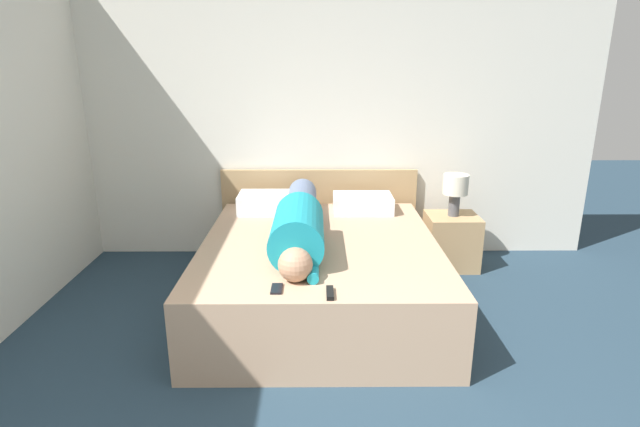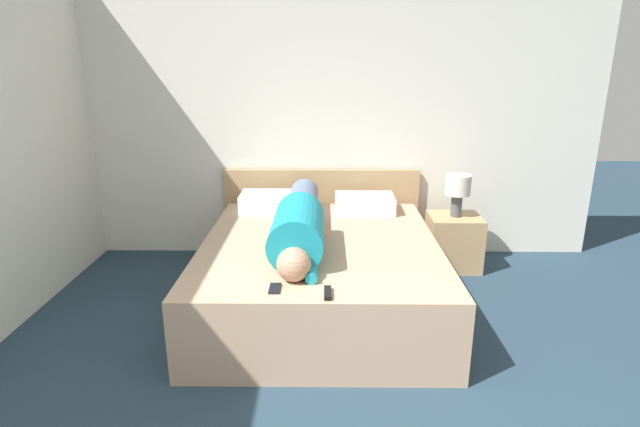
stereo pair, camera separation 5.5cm
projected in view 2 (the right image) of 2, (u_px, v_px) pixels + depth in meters
name	position (u px, v px, depth m)	size (l,w,h in m)	color
wall_back	(312.00, 115.00, 4.48)	(5.20, 0.06, 2.60)	silver
bed	(320.00, 274.00, 3.67)	(1.68, 1.97, 0.52)	tan
headboard	(321.00, 212.00, 4.67)	(1.80, 0.04, 0.81)	tan
nightstand	(453.00, 242.00, 4.39)	(0.44, 0.39, 0.48)	tan
table_lamp	(458.00, 189.00, 4.24)	(0.21, 0.21, 0.36)	#4C4C51
person_lying	(299.00, 222.00, 3.53)	(0.34, 1.72, 0.34)	tan
pillow_near_headboard	(272.00, 202.00, 4.28)	(0.53, 0.34, 0.16)	white
pillow_second	(365.00, 204.00, 4.28)	(0.50, 0.34, 0.14)	white
tv_remote	(328.00, 293.00, 2.76)	(0.04, 0.15, 0.02)	black
cell_phone	(275.00, 288.00, 2.83)	(0.06, 0.13, 0.01)	black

